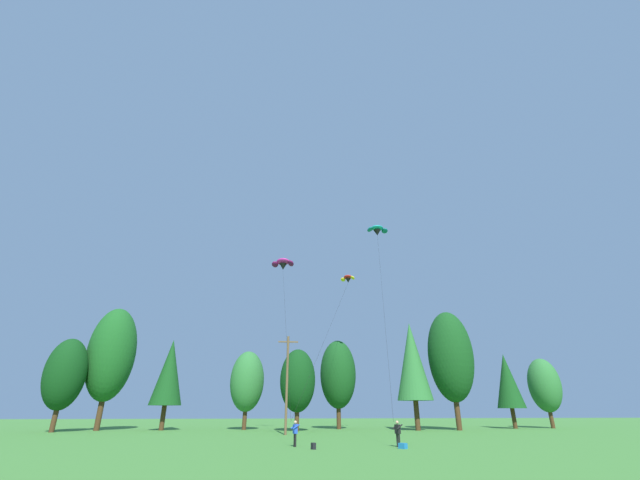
# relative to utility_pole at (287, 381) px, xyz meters

# --- Properties ---
(treeline_tree_a) EXTENTS (4.62, 4.62, 10.46)m
(treeline_tree_a) POSITION_rel_utility_pole_xyz_m (-26.36, 7.58, 1.10)
(treeline_tree_a) COLOR #472D19
(treeline_tree_a) RESTS_ON ground_plane
(treeline_tree_b) EXTENTS (5.87, 5.87, 15.06)m
(treeline_tree_b) POSITION_rel_utility_pole_xyz_m (-22.79, 10.90, 3.88)
(treeline_tree_b) COLOR #472D19
(treeline_tree_b) RESTS_ON ground_plane
(treeline_tree_c) EXTENTS (4.03, 4.03, 11.03)m
(treeline_tree_c) POSITION_rel_utility_pole_xyz_m (-15.16, 11.04, 1.67)
(treeline_tree_c) COLOR #472D19
(treeline_tree_c) RESTS_ON ground_plane
(treeline_tree_d) EXTENTS (4.41, 4.41, 9.67)m
(treeline_tree_d) POSITION_rel_utility_pole_xyz_m (-5.01, 11.19, 0.62)
(treeline_tree_d) COLOR #472D19
(treeline_tree_d) RESTS_ON ground_plane
(treeline_tree_e) EXTENTS (4.36, 4.36, 9.47)m
(treeline_tree_e) POSITION_rel_utility_pole_xyz_m (1.49, 6.97, 0.50)
(treeline_tree_e) COLOR #472D19
(treeline_tree_e) RESTS_ON ground_plane
(treeline_tree_f) EXTENTS (4.88, 4.88, 11.40)m
(treeline_tree_f) POSITION_rel_utility_pole_xyz_m (7.29, 11.85, 1.67)
(treeline_tree_f) COLOR #472D19
(treeline_tree_f) RESTS_ON ground_plane
(treeline_tree_g) EXTENTS (4.51, 4.51, 13.23)m
(treeline_tree_g) POSITION_rel_utility_pole_xyz_m (16.52, 7.39, 3.05)
(treeline_tree_g) COLOR #472D19
(treeline_tree_g) RESTS_ON ground_plane
(treeline_tree_h) EXTENTS (5.79, 5.79, 14.78)m
(treeline_tree_h) POSITION_rel_utility_pole_xyz_m (21.76, 7.21, 3.72)
(treeline_tree_h) COLOR #472D19
(treeline_tree_h) RESTS_ON ground_plane
(treeline_tree_i) EXTENTS (3.75, 3.75, 9.76)m
(treeline_tree_i) POSITION_rel_utility_pole_xyz_m (31.28, 10.96, 0.88)
(treeline_tree_i) COLOR #472D19
(treeline_tree_i) RESTS_ON ground_plane
(treeline_tree_j) EXTENTS (4.29, 4.29, 9.22)m
(treeline_tree_j) POSITION_rel_utility_pole_xyz_m (36.94, 11.30, 0.35)
(treeline_tree_j) COLOR #472D19
(treeline_tree_j) RESTS_ON ground_plane
(utility_pole) EXTENTS (2.20, 0.26, 9.94)m
(utility_pole) POSITION_rel_utility_pole_xyz_m (0.00, 0.00, 0.00)
(utility_pole) COLOR brown
(utility_pole) RESTS_ON ground_plane
(kite_flyer_near) EXTENTS (0.67, 0.69, 1.69)m
(kite_flyer_near) POSITION_rel_utility_pole_xyz_m (0.36, -13.88, -4.24)
(kite_flyer_near) COLOR black
(kite_flyer_near) RESTS_ON ground_plane
(kite_flyer_mid) EXTENTS (0.73, 0.75, 1.69)m
(kite_flyer_mid) POSITION_rel_utility_pole_xyz_m (7.60, -14.79, -4.24)
(kite_flyer_mid) COLOR black
(kite_flyer_mid) RESTS_ON ground_plane
(parafoil_kite_high_magenta) EXTENTS (3.37, 22.21, 20.35)m
(parafoil_kite_high_magenta) POSITION_rel_utility_pole_xyz_m (-0.88, 7.26, 15.87)
(parafoil_kite_high_magenta) COLOR #D12893
(parafoil_kite_mid_teal) EXTENTS (5.93, 18.19, 23.76)m
(parafoil_kite_mid_teal) POSITION_rel_utility_pole_xyz_m (11.63, 2.52, 19.48)
(parafoil_kite_mid_teal) COLOR teal
(parafoil_kite_far_red_yellow) EXTENTS (8.79, 19.67, 17.36)m
(parafoil_kite_far_red_yellow) POSITION_rel_utility_pole_xyz_m (7.79, 4.74, 13.18)
(parafoil_kite_far_red_yellow) COLOR red
(backpack) EXTENTS (0.34, 0.38, 0.40)m
(backpack) POSITION_rel_utility_pole_xyz_m (1.49, -15.93, -5.03)
(backpack) COLOR black
(backpack) RESTS_ON ground_plane
(picnic_cooler) EXTENTS (0.60, 0.63, 0.34)m
(picnic_cooler) POSITION_rel_utility_pole_xyz_m (7.53, -16.03, -5.06)
(picnic_cooler) COLOR #1E70B7
(picnic_cooler) RESTS_ON ground_plane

